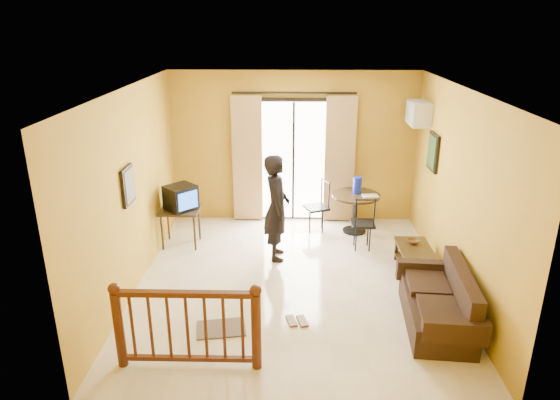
{
  "coord_description": "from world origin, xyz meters",
  "views": [
    {
      "loc": [
        -0.03,
        -6.47,
        3.66
      ],
      "look_at": [
        -0.19,
        0.2,
        1.22
      ],
      "focal_mm": 32.0,
      "sensor_mm": 36.0,
      "label": 1
    }
  ],
  "objects_px": {
    "coffee_table": "(415,256)",
    "sofa": "(441,305)",
    "dining_table": "(356,202)",
    "television": "(181,198)",
    "standing_person": "(277,208)"
  },
  "relations": [
    {
      "from": "dining_table",
      "to": "standing_person",
      "type": "distance_m",
      "value": 1.76
    },
    {
      "from": "television",
      "to": "dining_table",
      "type": "bearing_deg",
      "value": -34.39
    },
    {
      "from": "coffee_table",
      "to": "sofa",
      "type": "bearing_deg",
      "value": -90.03
    },
    {
      "from": "television",
      "to": "standing_person",
      "type": "height_order",
      "value": "standing_person"
    },
    {
      "from": "television",
      "to": "sofa",
      "type": "height_order",
      "value": "television"
    },
    {
      "from": "television",
      "to": "sofa",
      "type": "distance_m",
      "value": 4.4
    },
    {
      "from": "television",
      "to": "dining_table",
      "type": "xyz_separation_m",
      "value": [
        2.98,
        0.63,
        -0.29
      ]
    },
    {
      "from": "television",
      "to": "coffee_table",
      "type": "height_order",
      "value": "television"
    },
    {
      "from": "standing_person",
      "to": "dining_table",
      "type": "bearing_deg",
      "value": -57.06
    },
    {
      "from": "coffee_table",
      "to": "sofa",
      "type": "relative_size",
      "value": 0.53
    },
    {
      "from": "dining_table",
      "to": "sofa",
      "type": "distance_m",
      "value": 3.02
    },
    {
      "from": "sofa",
      "to": "standing_person",
      "type": "bearing_deg",
      "value": 143.39
    },
    {
      "from": "standing_person",
      "to": "coffee_table",
      "type": "bearing_deg",
      "value": -106.33
    },
    {
      "from": "television",
      "to": "sofa",
      "type": "bearing_deg",
      "value": -77.86
    },
    {
      "from": "dining_table",
      "to": "coffee_table",
      "type": "bearing_deg",
      "value": -63.83
    }
  ]
}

